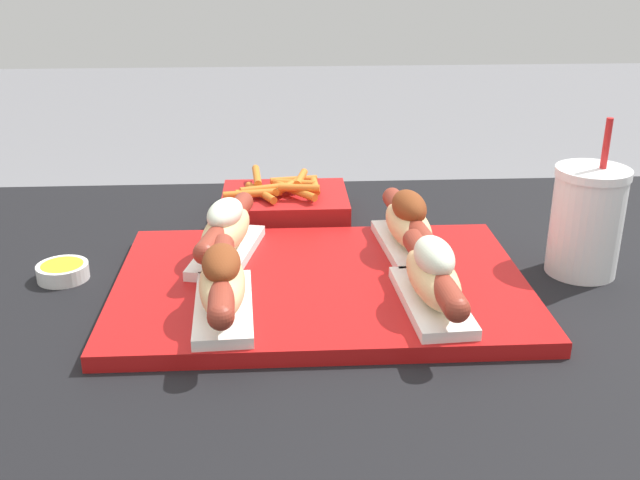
% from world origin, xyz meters
% --- Properties ---
extents(serving_tray, '(0.47, 0.33, 0.02)m').
position_xyz_m(serving_tray, '(-0.03, 0.02, 0.71)').
color(serving_tray, '#B71414').
rests_on(serving_tray, patio_table).
extents(hot_dog_0, '(0.07, 0.20, 0.07)m').
position_xyz_m(hot_dog_0, '(-0.13, -0.06, 0.75)').
color(hot_dog_0, white).
rests_on(hot_dog_0, serving_tray).
extents(hot_dog_1, '(0.07, 0.20, 0.08)m').
position_xyz_m(hot_dog_1, '(0.09, -0.06, 0.75)').
color(hot_dog_1, white).
rests_on(hot_dog_1, serving_tray).
extents(hot_dog_2, '(0.09, 0.20, 0.07)m').
position_xyz_m(hot_dog_2, '(-0.14, 0.09, 0.75)').
color(hot_dog_2, white).
rests_on(hot_dog_2, serving_tray).
extents(hot_dog_3, '(0.07, 0.20, 0.08)m').
position_xyz_m(hot_dog_3, '(0.09, 0.10, 0.75)').
color(hot_dog_3, white).
rests_on(hot_dog_3, serving_tray).
extents(sauce_bowl, '(0.06, 0.06, 0.02)m').
position_xyz_m(sauce_bowl, '(-0.34, 0.08, 0.71)').
color(sauce_bowl, white).
rests_on(sauce_bowl, patio_table).
extents(drink_cup, '(0.09, 0.09, 0.19)m').
position_xyz_m(drink_cup, '(0.30, 0.06, 0.77)').
color(drink_cup, white).
rests_on(drink_cup, patio_table).
extents(fries_basket, '(0.18, 0.14, 0.06)m').
position_xyz_m(fries_basket, '(-0.07, 0.28, 0.72)').
color(fries_basket, '#B21919').
rests_on(fries_basket, patio_table).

